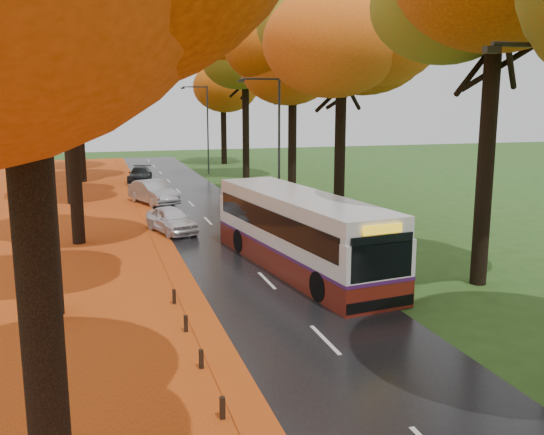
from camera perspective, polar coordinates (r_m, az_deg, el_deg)
name	(u,v)px	position (r m, az deg, el deg)	size (l,w,h in m)	color
road	(227,241)	(29.58, -4.26, -2.18)	(6.50, 90.00, 0.04)	black
centre_line	(227,240)	(29.58, -4.26, -2.13)	(0.12, 90.00, 0.01)	silver
leaf_verge	(29,254)	(29.10, -21.87, -3.20)	(12.00, 90.00, 0.02)	#94280D
leaf_drift	(164,244)	(29.10, -10.14, -2.50)	(0.90, 90.00, 0.01)	#D15C15
trees_left	(60,38)	(30.36, -19.31, 15.67)	(9.20, 74.00, 13.88)	black
trees_right	(352,42)	(33.00, 7.52, 16.02)	(9.30, 74.20, 13.96)	black
streetlamp_mid	(275,136)	(34.70, 0.27, 7.64)	(2.45, 0.18, 8.00)	#333538
streetlamp_far	(205,123)	(56.10, -6.33, 8.86)	(2.45, 0.18, 8.00)	#333538
bus	(300,230)	(24.25, 2.61, -1.20)	(4.19, 11.79, 3.04)	#5D170E
car_white	(171,220)	(31.48, -9.44, -0.21)	(1.59, 3.94, 1.34)	silver
car_silver	(153,192)	(40.52, -11.11, 2.37)	(1.62, 4.65, 1.53)	gray
car_dark	(140,175)	(51.56, -12.33, 3.97)	(1.74, 4.28, 1.24)	black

